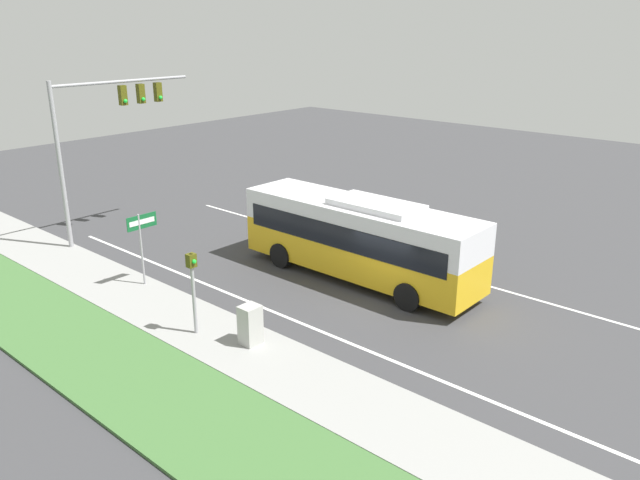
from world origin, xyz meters
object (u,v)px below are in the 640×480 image
object	(u,v)px
bus	(359,235)
utility_cabinet	(250,325)
pedestrian_signal	(193,281)
street_sign	(142,235)
signal_gantry	(104,122)

from	to	relation	value
bus	utility_cabinet	bearing A→B (deg)	-172.27
pedestrian_signal	street_sign	xyz separation A→B (m)	(1.29, 4.76, 0.13)
pedestrian_signal	street_sign	world-z (taller)	street_sign
pedestrian_signal	utility_cabinet	size ratio (longest dim) A/B	2.24
signal_gantry	utility_cabinet	world-z (taller)	signal_gantry
street_sign	utility_cabinet	distance (m)	6.79
bus	street_sign	size ratio (longest dim) A/B	3.47
pedestrian_signal	utility_cabinet	bearing A→B (deg)	-69.27
pedestrian_signal	utility_cabinet	world-z (taller)	pedestrian_signal
signal_gantry	street_sign	size ratio (longest dim) A/B	2.53
pedestrian_signal	street_sign	bearing A→B (deg)	74.89
pedestrian_signal	bus	bearing A→B (deg)	-7.29
pedestrian_signal	utility_cabinet	xyz separation A→B (m)	(0.71, -1.87, -1.21)
bus	pedestrian_signal	world-z (taller)	bus
signal_gantry	utility_cabinet	xyz separation A→B (m)	(-3.10, -12.84, -4.72)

